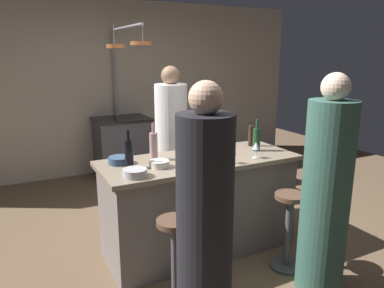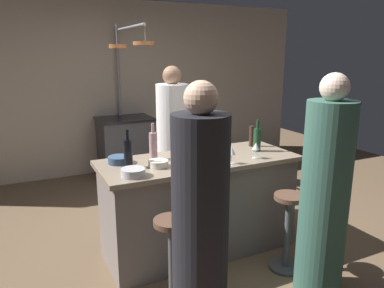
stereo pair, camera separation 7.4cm
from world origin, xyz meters
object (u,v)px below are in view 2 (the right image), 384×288
pepper_mill (252,136)px  wine_bottle_rose (153,145)px  mixing_bowl_blue (119,160)px  mixing_bowl_steel (133,172)px  bar_stool_right (288,228)px  stove_range (126,147)px  guest_right (325,196)px  wine_glass_near_right_guest (256,147)px  wine_glass_near_left_guest (232,152)px  wine_bottle_green (257,139)px  mixing_bowl_ceramic (158,164)px  potted_plant (267,162)px  wine_bottle_dark (128,153)px  bar_stool_left (172,258)px  cutting_board (200,152)px  chef (173,148)px  guest_left (200,227)px

pepper_mill → wine_bottle_rose: wine_bottle_rose is taller
pepper_mill → mixing_bowl_blue: bearing=-180.0°
mixing_bowl_steel → bar_stool_right: bearing=-18.2°
stove_range → guest_right: guest_right is taller
bar_stool_right → wine_glass_near_right_guest: (-0.07, 0.40, 0.63)m
mixing_bowl_blue → wine_glass_near_left_guest: bearing=-26.6°
wine_glass_near_right_guest → pepper_mill: bearing=60.3°
wine_bottle_green → mixing_bowl_steel: wine_bottle_green is taller
mixing_bowl_steel → mixing_bowl_ceramic: bearing=28.6°
wine_glass_near_right_guest → mixing_bowl_blue: size_ratio=0.76×
guest_right → wine_glass_near_left_guest: guest_right is taller
pepper_mill → wine_glass_near_right_guest: 0.44m
potted_plant → wine_bottle_dark: wine_bottle_dark is taller
bar_stool_right → wine_glass_near_right_guest: bearing=99.8°
stove_range → bar_stool_right: stove_range is taller
bar_stool_left → potted_plant: 2.93m
wine_glass_near_right_guest → wine_glass_near_left_guest: bearing=-170.7°
bar_stool_left → pepper_mill: bearing=33.1°
pepper_mill → stove_range: bearing=106.6°
bar_stool_right → wine_bottle_rose: (-0.91, 0.77, 0.65)m
wine_bottle_green → mixing_bowl_steel: 1.32m
cutting_board → wine_bottle_green: (0.53, -0.17, 0.11)m
wine_bottle_rose → wine_glass_near_left_guest: 0.69m
stove_range → mixing_bowl_steel: (-0.68, -2.67, 0.48)m
guest_right → mixing_bowl_ceramic: (-0.98, 0.88, 0.14)m
bar_stool_right → wine_bottle_dark: bearing=151.6°
chef → wine_bottle_rose: bearing=-124.5°
guest_left → potted_plant: bearing=45.1°
wine_glass_near_left_guest → cutting_board: bearing=101.8°
guest_left → potted_plant: guest_left is taller
stove_range → wine_bottle_rose: wine_bottle_rose is taller
guest_left → cutting_board: size_ratio=5.23×
pepper_mill → potted_plant: bearing=45.6°
wine_bottle_rose → cutting_board: bearing=1.3°
guest_right → mixing_bowl_steel: size_ratio=8.98×
bar_stool_left → wine_bottle_green: bearing=27.9°
guest_left → wine_glass_near_left_guest: bearing=47.2°
pepper_mill → chef: bearing=130.0°
stove_range → cutting_board: 2.33m
stove_range → potted_plant: size_ratio=1.71×
stove_range → wine_bottle_rose: bearing=-99.4°
guest_right → stove_range: bearing=99.3°
chef → wine_bottle_dark: bearing=-131.8°
wine_bottle_rose → wine_glass_near_left_guest: size_ratio=2.24×
wine_bottle_rose → bar_stool_left: bearing=-101.2°
pepper_mill → wine_glass_near_left_guest: size_ratio=1.44×
cutting_board → mixing_bowl_steel: bearing=-153.3°
guest_left → pepper_mill: bearing=44.5°
potted_plant → mixing_bowl_ceramic: 2.61m
potted_plant → mixing_bowl_blue: mixing_bowl_blue is taller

